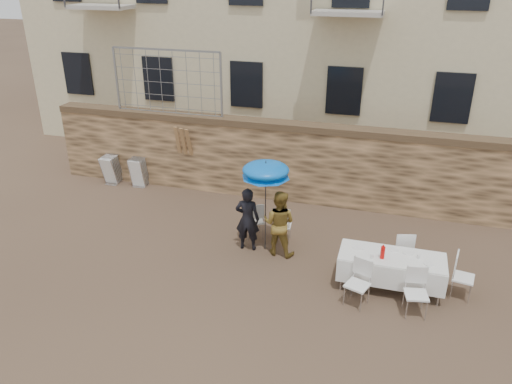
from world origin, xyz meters
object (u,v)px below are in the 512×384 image
(couple_chair_right, at_px, (282,224))
(banquet_table, at_px, (392,258))
(couple_chair_left, at_px, (254,220))
(table_chair_front_right, at_px, (416,294))
(soda_bottle, at_px, (383,253))
(table_chair_front_left, at_px, (357,284))
(table_chair_side, at_px, (463,276))
(woman_dress, at_px, (279,223))
(table_chair_back, at_px, (402,250))
(chair_stack_left, at_px, (115,167))
(umbrella, at_px, (266,173))
(chair_stack_right, at_px, (141,170))
(man_suit, at_px, (247,219))

(couple_chair_right, xyz_separation_m, banquet_table, (2.58, -1.24, 0.25))
(couple_chair_left, height_order, table_chair_front_right, same)
(soda_bottle, bearing_deg, table_chair_front_left, -123.69)
(couple_chair_left, xyz_separation_m, table_chair_side, (4.68, -1.14, 0.00))
(woman_dress, distance_m, table_chair_back, 2.75)
(table_chair_front_right, relative_size, chair_stack_left, 1.04)
(soda_bottle, bearing_deg, table_chair_back, 67.17)
(couple_chair_left, xyz_separation_m, soda_bottle, (3.08, -1.39, 0.43))
(couple_chair_left, distance_m, table_chair_front_right, 4.27)
(couple_chair_left, bearing_deg, table_chair_back, 143.66)
(couple_chair_right, distance_m, banquet_table, 2.87)
(umbrella, bearing_deg, table_chair_back, 0.11)
(chair_stack_right, bearing_deg, table_chair_back, -18.78)
(woman_dress, height_order, table_chair_side, woman_dress)
(soda_bottle, xyz_separation_m, chair_stack_left, (-8.17, 3.56, -0.45))
(man_suit, relative_size, chair_stack_right, 1.69)
(chair_stack_right, bearing_deg, umbrella, -29.65)
(couple_chair_left, height_order, table_chair_front_left, same)
(banquet_table, bearing_deg, soda_bottle, -143.13)
(banquet_table, xyz_separation_m, table_chair_front_left, (-0.60, -0.75, -0.25))
(table_chair_front_left, xyz_separation_m, table_chair_side, (2.00, 0.85, 0.00))
(man_suit, xyz_separation_m, table_chair_front_left, (2.68, -1.44, -0.30))
(umbrella, distance_m, table_chair_back, 3.41)
(table_chair_front_left, bearing_deg, banquet_table, 71.52)
(table_chair_back, bearing_deg, banquet_table, 61.33)
(man_suit, relative_size, woman_dress, 0.99)
(man_suit, distance_m, table_chair_front_right, 4.05)
(table_chair_side, height_order, chair_stack_right, table_chair_side)
(couple_chair_right, bearing_deg, umbrella, 49.98)
(couple_chair_left, distance_m, table_chair_front_left, 3.34)
(chair_stack_left, height_order, chair_stack_right, same)
(banquet_table, bearing_deg, table_chair_front_left, -128.66)
(table_chair_side, distance_m, chair_stack_left, 10.32)
(couple_chair_right, relative_size, soda_bottle, 3.69)
(couple_chair_right, relative_size, chair_stack_left, 1.04)
(table_chair_front_right, bearing_deg, table_chair_side, 32.48)
(table_chair_back, bearing_deg, umbrella, -14.52)
(banquet_table, xyz_separation_m, table_chair_front_right, (0.50, -0.75, -0.25))
(man_suit, relative_size, couple_chair_left, 1.61)
(man_suit, relative_size, table_chair_side, 1.61)
(man_suit, distance_m, table_chair_side, 4.72)
(table_chair_side, bearing_deg, table_chair_front_right, 143.20)
(table_chair_front_right, relative_size, table_chair_side, 1.00)
(man_suit, distance_m, banquet_table, 3.35)
(umbrella, height_order, table_chair_front_right, umbrella)
(chair_stack_left, bearing_deg, couple_chair_right, -20.49)
(couple_chair_right, xyz_separation_m, table_chair_front_left, (1.98, -1.99, 0.00))
(banquet_table, xyz_separation_m, soda_bottle, (-0.20, -0.15, 0.17))
(banquet_table, height_order, table_chair_back, table_chair_back)
(table_chair_front_left, bearing_deg, chair_stack_left, 172.02)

